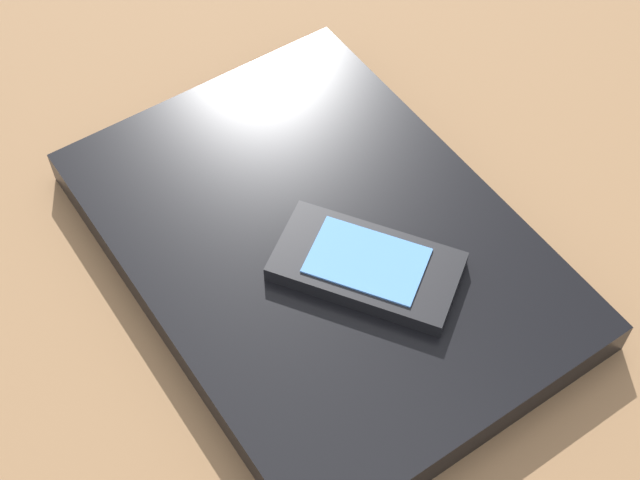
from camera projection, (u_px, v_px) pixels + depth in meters
The scene contains 3 objects.
desk_surface at pixel (180, 237), 61.48cm from camera, with size 120.00×80.00×3.00cm, color olive.
laptop_closed at pixel (320, 247), 57.61cm from camera, with size 31.21×22.42×2.50cm, color black.
cell_phone_on_laptop at pixel (367, 266), 54.54cm from camera, with size 12.02×8.29×1.23cm.
Camera 1 is at (-29.30, 23.47, 51.08)cm, focal length 51.50 mm.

